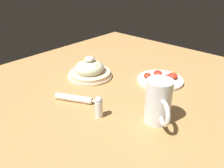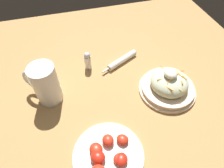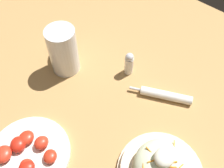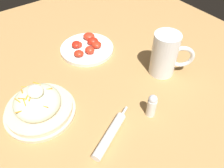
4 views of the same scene
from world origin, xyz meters
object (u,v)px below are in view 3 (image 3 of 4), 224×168
at_px(beer_mug, 64,52).
at_px(napkin_roll, 165,95).
at_px(tomato_plate, 28,153).
at_px(salt_shaker, 129,63).

relative_size(beer_mug, napkin_roll, 0.89).
bearing_deg(napkin_roll, tomato_plate, 156.66).
relative_size(napkin_roll, salt_shaker, 2.14).
relative_size(beer_mug, salt_shaker, 1.90).
distance_m(tomato_plate, salt_shaker, 0.40).
bearing_deg(salt_shaker, napkin_roll, -92.78).
xyz_separation_m(napkin_roll, salt_shaker, (0.01, 0.15, 0.03)).
height_order(tomato_plate, salt_shaker, salt_shaker).
height_order(beer_mug, napkin_roll, beer_mug).
xyz_separation_m(tomato_plate, salt_shaker, (0.40, -0.02, 0.03)).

